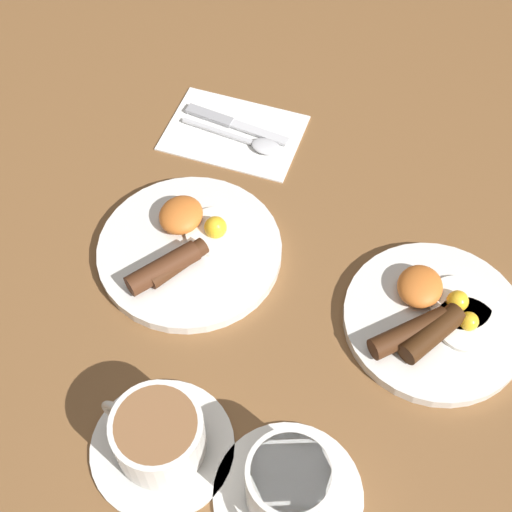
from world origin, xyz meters
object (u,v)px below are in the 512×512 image
object	(u,v)px
breakfast_plate_near	(188,248)
teacup_far	(289,487)
breakfast_plate_far	(434,318)
spoon	(255,143)
teacup_near	(159,437)
knife	(231,123)

from	to	relation	value
breakfast_plate_near	teacup_far	size ratio (longest dim) A/B	1.50
breakfast_plate_far	teacup_far	size ratio (longest dim) A/B	1.39
teacup_far	spoon	bearing A→B (deg)	-155.32
breakfast_plate_near	teacup_far	world-z (taller)	teacup_far
breakfast_plate_near	spoon	distance (m)	0.21
teacup_far	spoon	size ratio (longest dim) A/B	1.01
teacup_near	breakfast_plate_near	bearing A→B (deg)	-162.79
knife	spoon	world-z (taller)	spoon
breakfast_plate_near	teacup_near	world-z (taller)	teacup_near
knife	spoon	bearing A→B (deg)	-24.38
breakfast_plate_far	knife	size ratio (longest dim) A/B	1.34
breakfast_plate_near	breakfast_plate_far	xyz separation A→B (m)	(-0.01, 0.32, 0.00)
breakfast_plate_near	spoon	xyz separation A→B (m)	(-0.21, 0.01, -0.00)
breakfast_plate_far	knife	world-z (taller)	breakfast_plate_far
breakfast_plate_near	spoon	bearing A→B (deg)	176.13
knife	spoon	xyz separation A→B (m)	(0.03, 0.05, 0.00)
breakfast_plate_near	teacup_far	xyz separation A→B (m)	(0.25, 0.23, 0.02)
teacup_near	breakfast_plate_far	bearing A→B (deg)	136.72
breakfast_plate_far	teacup_far	xyz separation A→B (m)	(0.26, -0.10, 0.02)
breakfast_plate_near	teacup_near	size ratio (longest dim) A/B	1.51
breakfast_plate_far	spoon	distance (m)	0.37
teacup_near	teacup_far	distance (m)	0.15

